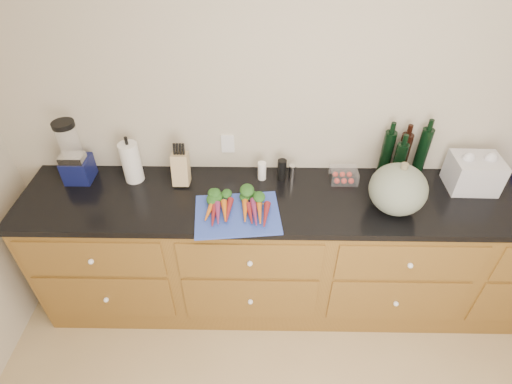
{
  "coord_description": "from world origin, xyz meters",
  "views": [
    {
      "loc": [
        -0.39,
        -0.5,
        2.46
      ],
      "look_at": [
        -0.42,
        1.2,
        1.06
      ],
      "focal_mm": 28.0,
      "sensor_mm": 36.0,
      "label": 1
    }
  ],
  "objects_px": {
    "carrots": "(238,205)",
    "knife_block": "(181,169)",
    "squash": "(398,189)",
    "blender_appliance": "(74,156)",
    "cutting_board": "(237,214)",
    "tomato_box": "(344,175)",
    "paper_towel": "(131,162)"
  },
  "relations": [
    {
      "from": "carrots",
      "to": "knife_block",
      "type": "height_order",
      "value": "knife_block"
    },
    {
      "from": "squash",
      "to": "blender_appliance",
      "type": "distance_m",
      "value": 1.89
    },
    {
      "from": "cutting_board",
      "to": "squash",
      "type": "height_order",
      "value": "squash"
    },
    {
      "from": "carrots",
      "to": "squash",
      "type": "bearing_deg",
      "value": 1.78
    },
    {
      "from": "carrots",
      "to": "blender_appliance",
      "type": "distance_m",
      "value": 1.04
    },
    {
      "from": "cutting_board",
      "to": "squash",
      "type": "distance_m",
      "value": 0.89
    },
    {
      "from": "cutting_board",
      "to": "carrots",
      "type": "xyz_separation_m",
      "value": [
        0.0,
        0.04,
        0.03
      ]
    },
    {
      "from": "carrots",
      "to": "tomato_box",
      "type": "bearing_deg",
      "value": 24.24
    },
    {
      "from": "paper_towel",
      "to": "squash",
      "type": "bearing_deg",
      "value": -9.25
    },
    {
      "from": "carrots",
      "to": "blender_appliance",
      "type": "height_order",
      "value": "blender_appliance"
    },
    {
      "from": "squash",
      "to": "knife_block",
      "type": "height_order",
      "value": "squash"
    },
    {
      "from": "squash",
      "to": "carrots",
      "type": "bearing_deg",
      "value": -178.22
    },
    {
      "from": "knife_block",
      "to": "tomato_box",
      "type": "distance_m",
      "value": 0.99
    },
    {
      "from": "cutting_board",
      "to": "tomato_box",
      "type": "xyz_separation_m",
      "value": [
        0.64,
        0.33,
        0.03
      ]
    },
    {
      "from": "squash",
      "to": "tomato_box",
      "type": "height_order",
      "value": "squash"
    },
    {
      "from": "carrots",
      "to": "squash",
      "type": "height_order",
      "value": "squash"
    },
    {
      "from": "blender_appliance",
      "to": "paper_towel",
      "type": "xyz_separation_m",
      "value": [
        0.34,
        0.0,
        -0.05
      ]
    },
    {
      "from": "squash",
      "to": "blender_appliance",
      "type": "relative_size",
      "value": 0.79
    },
    {
      "from": "tomato_box",
      "to": "knife_block",
      "type": "bearing_deg",
      "value": -178.27
    },
    {
      "from": "cutting_board",
      "to": "blender_appliance",
      "type": "bearing_deg",
      "value": 162.19
    },
    {
      "from": "cutting_board",
      "to": "blender_appliance",
      "type": "xyz_separation_m",
      "value": [
        -0.99,
        0.32,
        0.17
      ]
    },
    {
      "from": "squash",
      "to": "paper_towel",
      "type": "bearing_deg",
      "value": 170.75
    },
    {
      "from": "paper_towel",
      "to": "tomato_box",
      "type": "relative_size",
      "value": 1.57
    },
    {
      "from": "cutting_board",
      "to": "carrots",
      "type": "height_order",
      "value": "carrots"
    },
    {
      "from": "cutting_board",
      "to": "blender_appliance",
      "type": "height_order",
      "value": "blender_appliance"
    },
    {
      "from": "blender_appliance",
      "to": "paper_towel",
      "type": "bearing_deg",
      "value": 0.37
    },
    {
      "from": "tomato_box",
      "to": "paper_towel",
      "type": "bearing_deg",
      "value": -179.56
    },
    {
      "from": "cutting_board",
      "to": "tomato_box",
      "type": "height_order",
      "value": "tomato_box"
    },
    {
      "from": "carrots",
      "to": "knife_block",
      "type": "distance_m",
      "value": 0.44
    },
    {
      "from": "cutting_board",
      "to": "tomato_box",
      "type": "distance_m",
      "value": 0.72
    },
    {
      "from": "cutting_board",
      "to": "carrots",
      "type": "relative_size",
      "value": 1.24
    },
    {
      "from": "squash",
      "to": "blender_appliance",
      "type": "xyz_separation_m",
      "value": [
        -1.87,
        0.25,
        0.03
      ]
    }
  ]
}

